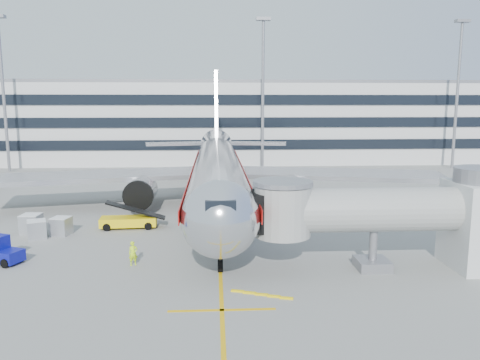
{
  "coord_description": "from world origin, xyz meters",
  "views": [
    {
      "loc": [
        -0.35,
        -38.38,
        11.29
      ],
      "look_at": [
        2.13,
        6.22,
        4.0
      ],
      "focal_mm": 35.0,
      "sensor_mm": 36.0,
      "label": 1
    }
  ],
  "objects": [
    {
      "name": "cargo_container_front",
      "position": [
        -15.41,
        0.87,
        0.79
      ],
      "size": [
        1.91,
        1.91,
        1.57
      ],
      "color": "#ADAFB4",
      "rests_on": "ground"
    },
    {
      "name": "light_mast_east",
      "position": [
        42.0,
        42.0,
        14.88
      ],
      "size": [
        2.4,
        1.2,
        25.45
      ],
      "color": "gray",
      "rests_on": "ground"
    },
    {
      "name": "light_mast_west",
      "position": [
        -35.0,
        42.0,
        14.88
      ],
      "size": [
        2.4,
        1.2,
        25.45
      ],
      "color": "gray",
      "rests_on": "ground"
    },
    {
      "name": "stop_bar",
      "position": [
        0.0,
        -14.0,
        0.01
      ],
      "size": [
        6.0,
        0.25,
        0.01
      ],
      "primitive_type": "cube",
      "color": "#E0A60B",
      "rests_on": "ground"
    },
    {
      "name": "lead_in_line",
      "position": [
        0.0,
        10.0,
        0.01
      ],
      "size": [
        0.25,
        70.0,
        0.01
      ],
      "primitive_type": "cube",
      "color": "#E0A60B",
      "rests_on": "ground"
    },
    {
      "name": "jet_bridge",
      "position": [
        12.18,
        -8.0,
        3.87
      ],
      "size": [
        17.8,
        4.5,
        7.0
      ],
      "color": "silver",
      "rests_on": "ground"
    },
    {
      "name": "terminal",
      "position": [
        0.0,
        57.95,
        7.8
      ],
      "size": [
        150.0,
        24.25,
        15.6
      ],
      "color": "silver",
      "rests_on": "ground"
    },
    {
      "name": "ground",
      "position": [
        0.0,
        0.0,
        0.0
      ],
      "size": [
        180.0,
        180.0,
        0.0
      ],
      "primitive_type": "plane",
      "color": "gray",
      "rests_on": "ground"
    },
    {
      "name": "ramp_worker",
      "position": [
        -6.12,
        -6.33,
        0.87
      ],
      "size": [
        0.75,
        0.64,
        1.74
      ],
      "primitive_type": "imported",
      "rotation": [
        0.0,
        0.0,
        0.42
      ],
      "color": "#CDFF1A",
      "rests_on": "ground"
    },
    {
      "name": "main_jet",
      "position": [
        0.0,
        11.72,
        4.23
      ],
      "size": [
        50.95,
        48.7,
        16.06
      ],
      "color": "silver",
      "rests_on": "ground"
    },
    {
      "name": "belt_loader",
      "position": [
        -8.26,
        3.85,
        0.72
      ],
      "size": [
        5.37,
        2.18,
        2.54
      ],
      "color": "yellow",
      "rests_on": "ground"
    },
    {
      "name": "cargo_container_left",
      "position": [
        -16.51,
        2.6,
        0.85
      ],
      "size": [
        1.68,
        1.68,
        1.69
      ],
      "color": "#ADAFB4",
      "rests_on": "ground"
    },
    {
      "name": "light_mast_centre",
      "position": [
        8.0,
        42.0,
        14.88
      ],
      "size": [
        2.4,
        1.2,
        25.45
      ],
      "color": "gray",
      "rests_on": "ground"
    },
    {
      "name": "baggage_tug",
      "position": [
        -15.6,
        -5.34,
        0.85
      ],
      "size": [
        2.99,
        2.47,
        1.96
      ],
      "color": "#0C1089",
      "rests_on": "ground"
    },
    {
      "name": "cargo_container_right",
      "position": [
        -13.71,
        1.87,
        0.79
      ],
      "size": [
        1.74,
        1.74,
        1.56
      ],
      "color": "#ADAFB4",
      "rests_on": "ground"
    }
  ]
}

